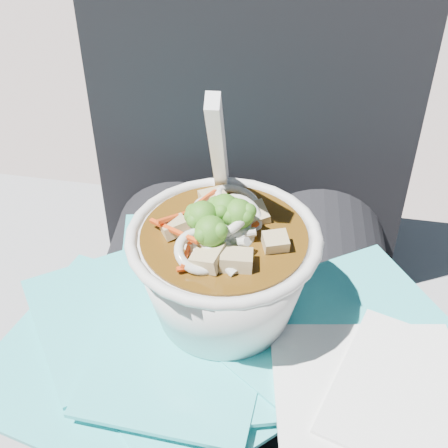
# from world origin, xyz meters

# --- Properties ---
(stone_ledge) EXTENTS (1.04, 0.59, 0.48)m
(stone_ledge) POSITION_xyz_m (0.00, 0.15, 0.24)
(stone_ledge) COLOR gray
(stone_ledge) RESTS_ON ground
(lap) EXTENTS (0.31, 0.48, 0.15)m
(lap) POSITION_xyz_m (0.00, 0.00, 0.55)
(lap) COLOR black
(lap) RESTS_ON stone_ledge
(person_body) EXTENTS (0.34, 0.94, 1.02)m
(person_body) POSITION_xyz_m (-0.00, 0.09, 0.57)
(person_body) COLOR black
(person_body) RESTS_ON ground
(plastic_bag) EXTENTS (0.42, 0.31, 0.02)m
(plastic_bag) POSITION_xyz_m (-0.02, 0.01, 0.64)
(plastic_bag) COLOR #2EBDC1
(plastic_bag) RESTS_ON lap
(napkins) EXTENTS (0.20, 0.16, 0.01)m
(napkins) POSITION_xyz_m (0.12, -0.06, 0.65)
(napkins) COLOR white
(napkins) RESTS_ON plastic_bag
(udon_bowl) EXTENTS (0.17, 0.17, 0.20)m
(udon_bowl) POSITION_xyz_m (-0.01, 0.02, 0.70)
(udon_bowl) COLOR silver
(udon_bowl) RESTS_ON plastic_bag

